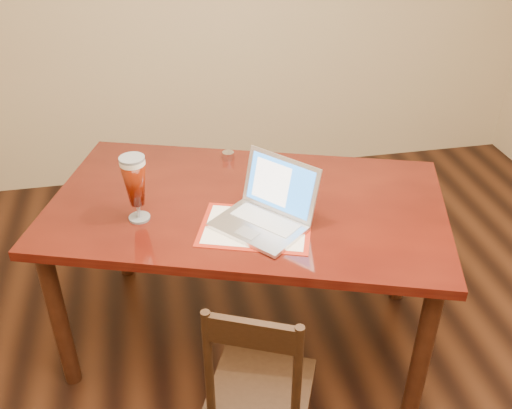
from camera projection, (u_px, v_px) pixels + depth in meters
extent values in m
cube|color=#4C120A|center=(247.00, 206.00, 2.58)|extent=(1.99, 1.51, 0.04)
cylinder|color=#35180D|center=(59.00, 319.00, 2.55)|extent=(0.08, 0.08, 0.78)
cylinder|color=#35180D|center=(422.00, 356.00, 2.37)|extent=(0.08, 0.08, 0.78)
cylinder|color=#35180D|center=(120.00, 218.00, 3.23)|extent=(0.08, 0.08, 0.78)
cylinder|color=#35180D|center=(405.00, 241.00, 3.05)|extent=(0.08, 0.08, 0.78)
cube|color=#A2200F|center=(255.00, 228.00, 2.39)|extent=(0.55, 0.46, 0.00)
cube|color=white|center=(255.00, 227.00, 2.39)|extent=(0.49, 0.41, 0.00)
cube|color=silver|center=(258.00, 227.00, 2.38)|extent=(0.43, 0.44, 0.02)
cube|color=silver|center=(265.00, 220.00, 2.41)|extent=(0.28, 0.30, 0.00)
cube|color=#ADADB1|center=(247.00, 233.00, 2.33)|extent=(0.11, 0.11, 0.00)
cube|color=silver|center=(280.00, 185.00, 2.42)|extent=(0.29, 0.32, 0.24)
cube|color=blue|center=(280.00, 185.00, 2.41)|extent=(0.25, 0.28, 0.20)
cube|color=white|center=(271.00, 182.00, 2.43)|extent=(0.15, 0.17, 0.17)
cylinder|color=silver|center=(140.00, 218.00, 2.45)|extent=(0.09, 0.09, 0.01)
cylinder|color=silver|center=(139.00, 210.00, 2.43)|extent=(0.02, 0.02, 0.07)
cylinder|color=beige|center=(132.00, 162.00, 2.30)|extent=(0.10, 0.10, 0.02)
cylinder|color=silver|center=(132.00, 159.00, 2.30)|extent=(0.10, 0.10, 0.01)
cylinder|color=silver|center=(228.00, 156.00, 2.90)|extent=(0.06, 0.06, 0.04)
cylinder|color=silver|center=(258.00, 159.00, 2.87)|extent=(0.06, 0.06, 0.04)
cube|color=black|center=(261.00, 390.00, 2.22)|extent=(0.50, 0.49, 0.04)
cylinder|color=black|center=(233.00, 388.00, 2.48)|extent=(0.04, 0.04, 0.38)
cylinder|color=black|center=(304.00, 401.00, 2.42)|extent=(0.04, 0.04, 0.38)
cylinder|color=black|center=(209.00, 365.00, 1.99)|extent=(0.03, 0.03, 0.50)
cylinder|color=black|center=(297.00, 380.00, 1.93)|extent=(0.03, 0.03, 0.50)
cube|color=black|center=(252.00, 334.00, 1.86)|extent=(0.30, 0.15, 0.11)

